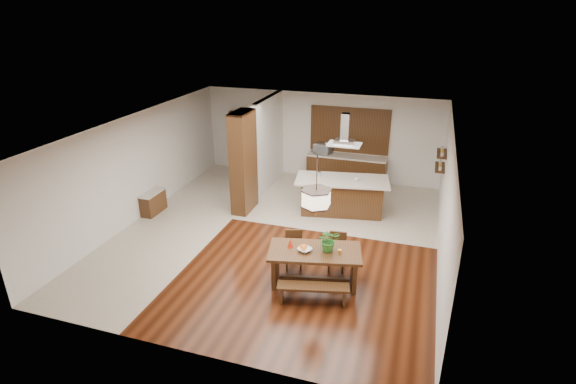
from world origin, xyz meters
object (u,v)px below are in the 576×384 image
(dining_chair_left, at_px, (294,250))
(island_cup, at_px, (356,179))
(dining_table, at_px, (315,259))
(pendant_lantern, at_px, (316,187))
(hallway_console, at_px, (153,203))
(dining_bench, at_px, (313,294))
(dining_chair_right, at_px, (337,252))
(foliage_plant, at_px, (329,240))
(range_hood, at_px, (345,129))
(kitchen_island, at_px, (342,196))
(microwave, at_px, (323,149))
(fruit_bowl, at_px, (305,250))

(dining_chair_left, relative_size, island_cup, 6.66)
(dining_table, distance_m, pendant_lantern, 1.65)
(hallway_console, height_order, dining_bench, hallway_console)
(dining_chair_right, height_order, foliage_plant, foliage_plant)
(dining_chair_left, bearing_deg, island_cup, 57.29)
(range_hood, bearing_deg, hallway_console, -162.52)
(kitchen_island, relative_size, microwave, 4.83)
(dining_table, height_order, island_cup, island_cup)
(dining_bench, height_order, microwave, microwave)
(pendant_lantern, bearing_deg, dining_bench, -77.33)
(dining_chair_right, xyz_separation_m, island_cup, (-0.09, 2.87, 0.68))
(pendant_lantern, height_order, kitchen_island, pendant_lantern)
(foliage_plant, relative_size, microwave, 0.88)
(dining_chair_right, bearing_deg, kitchen_island, 93.36)
(foliage_plant, height_order, fruit_bowl, foliage_plant)
(pendant_lantern, relative_size, kitchen_island, 0.48)
(microwave, bearing_deg, dining_bench, -62.77)
(dining_chair_left, bearing_deg, dining_chair_right, -4.68)
(dining_table, distance_m, range_hood, 4.09)
(hallway_console, xyz_separation_m, kitchen_island, (5.13, 1.61, 0.23))
(dining_table, bearing_deg, fruit_bowl, -153.96)
(dining_chair_right, bearing_deg, microwave, 101.04)
(kitchen_island, bearing_deg, fruit_bowl, -100.70)
(dining_table, relative_size, range_hood, 2.33)
(dining_bench, relative_size, foliage_plant, 2.91)
(fruit_bowl, xyz_separation_m, microwave, (-1.10, 6.13, 0.27))
(foliage_plant, xyz_separation_m, microwave, (-1.57, 5.96, 0.05))
(dining_chair_left, xyz_separation_m, kitchen_island, (0.46, 3.16, 0.11))
(hallway_console, xyz_separation_m, dining_table, (5.28, -2.02, 0.28))
(hallway_console, bearing_deg, fruit_bowl, -22.57)
(fruit_bowl, xyz_separation_m, island_cup, (0.44, 3.65, 0.27))
(hallway_console, xyz_separation_m, fruit_bowl, (5.08, -2.11, 0.52))
(range_hood, bearing_deg, dining_chair_left, -98.21)
(dining_bench, distance_m, foliage_plant, 1.14)
(fruit_bowl, distance_m, island_cup, 3.69)
(island_cup, height_order, microwave, microwave)
(foliage_plant, bearing_deg, dining_chair_left, 155.79)
(pendant_lantern, bearing_deg, dining_chair_right, 63.38)
(fruit_bowl, xyz_separation_m, kitchen_island, (0.05, 3.73, -0.29))
(dining_chair_right, relative_size, fruit_bowl, 3.06)
(island_cup, bearing_deg, range_hood, 168.39)
(dining_chair_right, xyz_separation_m, kitchen_island, (-0.48, 2.95, 0.11))
(island_cup, bearing_deg, fruit_bowl, -96.91)
(kitchen_island, bearing_deg, foliage_plant, -93.20)
(foliage_plant, height_order, range_hood, range_hood)
(fruit_bowl, bearing_deg, dining_chair_left, 125.68)
(dining_chair_left, xyz_separation_m, range_hood, (0.46, 3.17, 2.03))
(dining_chair_left, xyz_separation_m, dining_chair_right, (0.94, 0.21, -0.00))
(dining_chair_left, distance_m, fruit_bowl, 0.80)
(dining_chair_right, bearing_deg, island_cup, 85.90)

